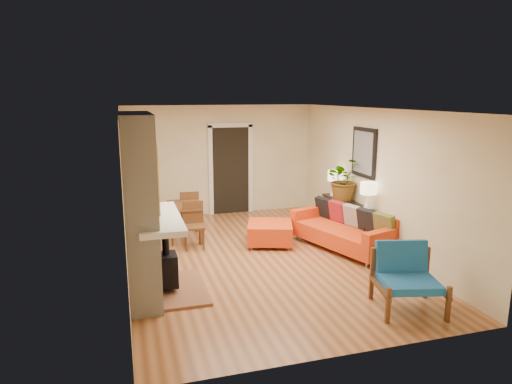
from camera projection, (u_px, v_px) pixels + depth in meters
room_shell at (251, 165)px, 10.49m from camera, size 6.50×6.50×6.50m
fireplace at (143, 211)px, 6.36m from camera, size 1.09×1.68×2.60m
sofa at (346, 229)px, 8.57m from camera, size 1.49×2.24×0.82m
ottoman at (270, 232)px, 8.78m from camera, size 1.05×1.05×0.42m
blue_chair at (406, 273)px, 6.17m from camera, size 1.00×0.98×0.87m
dining_table at (188, 211)px, 9.05m from camera, size 0.75×1.63×0.87m
console_table at (349, 210)px, 9.14m from camera, size 0.34×1.85×0.72m
lamp_near at (368, 193)px, 8.38m from camera, size 0.30×0.30×0.54m
lamp_far at (335, 180)px, 9.68m from camera, size 0.30×0.30×0.54m
houseplant at (345, 179)px, 9.21m from camera, size 0.80×0.69×0.88m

